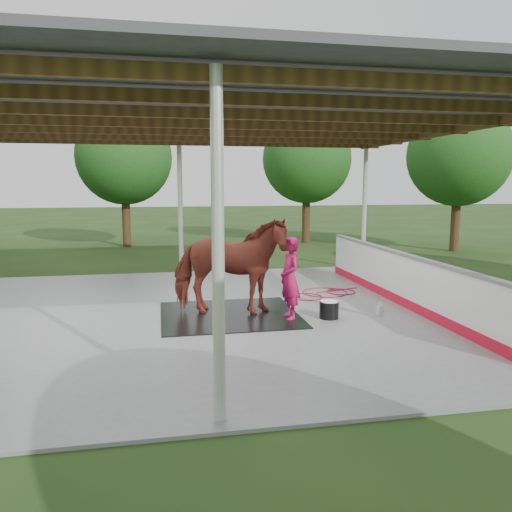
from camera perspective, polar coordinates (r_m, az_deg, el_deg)
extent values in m
plane|color=#1E3814|center=(10.38, -7.28, -6.83)|extent=(100.00, 100.00, 0.00)
cube|color=slate|center=(10.37, -7.28, -6.70)|extent=(12.00, 10.00, 0.05)
cylinder|color=beige|center=(5.39, -4.36, 0.59)|extent=(0.14, 0.14, 3.85)
cylinder|color=beige|center=(14.74, -8.63, 5.39)|extent=(0.14, 0.14, 3.85)
cylinder|color=beige|center=(16.02, 12.29, 5.51)|extent=(0.14, 0.14, 3.85)
cube|color=brown|center=(5.66, -4.83, 20.04)|extent=(12.00, 0.10, 0.18)
cube|color=brown|center=(7.13, -6.20, 17.57)|extent=(12.00, 0.10, 0.18)
cube|color=brown|center=(8.61, -7.08, 15.94)|extent=(12.00, 0.10, 0.18)
cube|color=brown|center=(10.09, -7.69, 14.78)|extent=(12.00, 0.10, 0.18)
cube|color=brown|center=(11.58, -8.14, 13.92)|extent=(12.00, 0.10, 0.18)
cube|color=brown|center=(13.07, -8.49, 13.26)|extent=(12.00, 0.10, 0.18)
cube|color=brown|center=(14.56, -8.76, 12.73)|extent=(12.00, 0.10, 0.18)
cube|color=brown|center=(11.89, 21.76, 13.28)|extent=(0.12, 10.00, 0.18)
cube|color=#38383A|center=(10.12, -7.72, 15.91)|extent=(12.60, 10.60, 0.10)
cube|color=red|center=(11.56, 16.15, -4.77)|extent=(0.14, 8.00, 0.20)
cube|color=white|center=(11.47, 16.27, -2.33)|extent=(0.12, 8.00, 1.00)
cube|color=slate|center=(11.38, 16.37, 0.25)|extent=(0.16, 8.00, 0.06)
cylinder|color=#382314|center=(22.11, -14.59, 3.87)|extent=(0.36, 0.36, 2.20)
sphere|color=#194714|center=(22.08, -14.85, 10.88)|extent=(4.00, 4.00, 4.00)
cylinder|color=#382314|center=(23.03, 5.74, 4.27)|extent=(0.36, 0.36, 2.20)
sphere|color=#194714|center=(23.00, 5.83, 10.99)|extent=(4.00, 4.00, 4.00)
cylinder|color=#382314|center=(21.49, 21.81, 3.43)|extent=(0.36, 0.36, 2.20)
sphere|color=#194714|center=(21.45, 22.20, 10.63)|extent=(4.00, 4.00, 4.00)
cube|color=black|center=(10.21, -3.04, -6.68)|extent=(2.74, 2.57, 0.02)
imported|color=maroon|center=(10.00, -3.08, -1.15)|extent=(2.53, 1.61, 1.97)
imported|color=#B1124A|center=(9.77, 3.89, -2.57)|extent=(0.46, 0.64, 1.62)
cylinder|color=black|center=(10.03, 8.35, -6.11)|extent=(0.38, 0.38, 0.33)
cylinder|color=white|center=(9.99, 8.37, -5.18)|extent=(0.35, 0.35, 0.03)
imported|color=silver|center=(10.41, 13.87, -5.95)|extent=(0.13, 0.13, 0.26)
imported|color=#338CD8|center=(10.78, 14.05, -5.66)|extent=(0.12, 0.12, 0.19)
torus|color=maroon|center=(12.33, 7.87, -4.13)|extent=(1.09, 1.09, 0.02)
torus|color=maroon|center=(11.80, 5.81, -4.65)|extent=(0.75, 0.75, 0.02)
torus|color=maroon|center=(12.46, 9.66, -4.04)|extent=(0.70, 0.70, 0.02)
cylinder|color=maroon|center=(12.62, 9.27, -3.87)|extent=(1.20, 0.41, 0.02)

